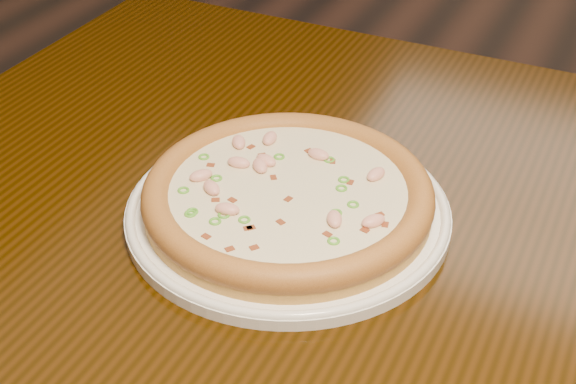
% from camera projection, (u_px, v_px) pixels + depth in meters
% --- Properties ---
extents(ground, '(9.00, 9.00, 0.00)m').
position_uv_depth(ground, '(371.00, 239.00, 1.98)').
color(ground, black).
extents(hero_table, '(1.20, 0.80, 0.75)m').
position_uv_depth(hero_table, '(409.00, 294.00, 0.86)').
color(hero_table, black).
rests_on(hero_table, ground).
extents(plate, '(0.32, 0.32, 0.02)m').
position_uv_depth(plate, '(288.00, 209.00, 0.80)').
color(plate, white).
rests_on(plate, hero_table).
extents(pizza, '(0.29, 0.29, 0.03)m').
position_uv_depth(pizza, '(288.00, 194.00, 0.79)').
color(pizza, gold).
rests_on(pizza, plate).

